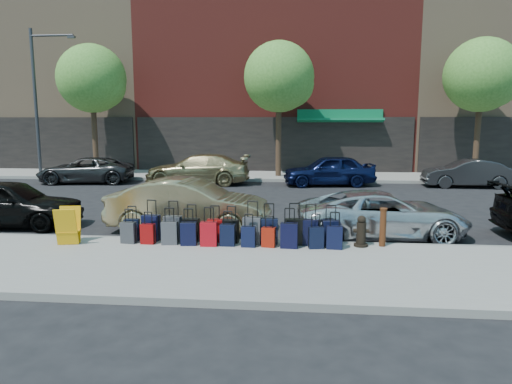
# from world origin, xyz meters

# --- Properties ---
(ground) EXTENTS (120.00, 120.00, 0.00)m
(ground) POSITION_xyz_m (0.00, 0.00, 0.00)
(ground) COLOR black
(ground) RESTS_ON ground
(sidewalk_near) EXTENTS (60.00, 4.00, 0.15)m
(sidewalk_near) POSITION_xyz_m (0.00, -6.50, 0.07)
(sidewalk_near) COLOR gray
(sidewalk_near) RESTS_ON ground
(sidewalk_far) EXTENTS (60.00, 4.00, 0.15)m
(sidewalk_far) POSITION_xyz_m (0.00, 10.00, 0.07)
(sidewalk_far) COLOR gray
(sidewalk_far) RESTS_ON ground
(curb_near) EXTENTS (60.00, 0.08, 0.15)m
(curb_near) POSITION_xyz_m (0.00, -4.48, 0.07)
(curb_near) COLOR gray
(curb_near) RESTS_ON ground
(curb_far) EXTENTS (60.00, 0.08, 0.15)m
(curb_far) POSITION_xyz_m (0.00, 7.98, 0.07)
(curb_far) COLOR gray
(curb_far) RESTS_ON ground
(building_left) EXTENTS (15.00, 12.12, 16.00)m
(building_left) POSITION_xyz_m (-16.00, 17.98, 7.98)
(building_left) COLOR #907358
(building_left) RESTS_ON ground
(building_center) EXTENTS (17.00, 12.85, 20.00)m
(building_center) POSITION_xyz_m (0.00, 17.99, 9.98)
(building_center) COLOR maroon
(building_center) RESTS_ON ground
(tree_left) EXTENTS (3.80, 3.80, 7.27)m
(tree_left) POSITION_xyz_m (-9.86, 9.50, 5.41)
(tree_left) COLOR black
(tree_left) RESTS_ON sidewalk_far
(tree_center) EXTENTS (3.80, 3.80, 7.27)m
(tree_center) POSITION_xyz_m (0.64, 9.50, 5.41)
(tree_center) COLOR black
(tree_center) RESTS_ON sidewalk_far
(tree_right) EXTENTS (3.80, 3.80, 7.27)m
(tree_right) POSITION_xyz_m (11.14, 9.50, 5.41)
(tree_right) COLOR black
(tree_right) RESTS_ON sidewalk_far
(streetlight) EXTENTS (2.59, 0.18, 8.00)m
(streetlight) POSITION_xyz_m (-12.80, 8.80, 4.66)
(streetlight) COLOR #333338
(streetlight) RESTS_ON sidewalk_far
(suitcase_front_0) EXTENTS (0.38, 0.23, 0.88)m
(suitcase_front_0) POSITION_xyz_m (-2.54, -4.81, 0.43)
(suitcase_front_0) COLOR black
(suitcase_front_0) RESTS_ON sidewalk_near
(suitcase_front_1) EXTENTS (0.47, 0.31, 1.04)m
(suitcase_front_1) POSITION_xyz_m (-2.06, -4.76, 0.47)
(suitcase_front_1) COLOR black
(suitcase_front_1) RESTS_ON sidewalk_near
(suitcase_front_2) EXTENTS (0.45, 0.29, 1.03)m
(suitcase_front_2) POSITION_xyz_m (-1.48, -4.80, 0.47)
(suitcase_front_2) COLOR #39383D
(suitcase_front_2) RESTS_ON sidewalk_near
(suitcase_front_3) EXTENTS (0.40, 0.23, 0.94)m
(suitcase_front_3) POSITION_xyz_m (-1.02, -4.75, 0.44)
(suitcase_front_3) COLOR black
(suitcase_front_3) RESTS_ON sidewalk_near
(suitcase_front_4) EXTENTS (0.40, 0.24, 0.92)m
(suitcase_front_4) POSITION_xyz_m (-0.42, -4.77, 0.44)
(suitcase_front_4) COLOR #9B0A0A
(suitcase_front_4) RESTS_ON sidewalk_near
(suitcase_front_5) EXTENTS (0.40, 0.26, 0.92)m
(suitcase_front_5) POSITION_xyz_m (-0.02, -4.77, 0.44)
(suitcase_front_5) COLOR black
(suitcase_front_5) RESTS_ON sidewalk_near
(suitcase_front_6) EXTENTS (0.46, 0.28, 1.06)m
(suitcase_front_6) POSITION_xyz_m (0.52, -4.83, 0.48)
(suitcase_front_6) COLOR #404046
(suitcase_front_6) RESTS_ON sidewalk_near
(suitcase_front_7) EXTENTS (0.44, 0.27, 1.01)m
(suitcase_front_7) POSITION_xyz_m (0.94, -4.79, 0.47)
(suitcase_front_7) COLOR black
(suitcase_front_7) RESTS_ON sidewalk_near
(suitcase_front_8) EXTENTS (0.46, 0.31, 1.03)m
(suitcase_front_8) POSITION_xyz_m (1.57, -4.84, 0.47)
(suitcase_front_8) COLOR black
(suitcase_front_8) RESTS_ON sidewalk_near
(suitcase_front_9) EXTENTS (0.46, 0.31, 1.01)m
(suitcase_front_9) POSITION_xyz_m (1.94, -4.84, 0.47)
(suitcase_front_9) COLOR black
(suitcase_front_9) RESTS_ON sidewalk_near
(suitcase_front_10) EXTENTS (0.44, 0.27, 1.00)m
(suitcase_front_10) POSITION_xyz_m (2.45, -4.84, 0.46)
(suitcase_front_10) COLOR black
(suitcase_front_10) RESTS_ON sidewalk_near
(suitcase_back_0) EXTENTS (0.37, 0.24, 0.85)m
(suitcase_back_0) POSITION_xyz_m (-2.53, -5.08, 0.42)
(suitcase_back_0) COLOR #323237
(suitcase_back_0) RESTS_ON sidewalk_near
(suitcase_back_1) EXTENTS (0.34, 0.21, 0.80)m
(suitcase_back_1) POSITION_xyz_m (-2.03, -5.09, 0.40)
(suitcase_back_1) COLOR maroon
(suitcase_back_1) RESTS_ON sidewalk_near
(suitcase_back_2) EXTENTS (0.41, 0.27, 0.91)m
(suitcase_back_2) POSITION_xyz_m (-1.49, -5.09, 0.43)
(suitcase_back_2) COLOR #3F3F44
(suitcase_back_2) RESTS_ON sidewalk_near
(suitcase_back_3) EXTENTS (0.40, 0.26, 0.90)m
(suitcase_back_3) POSITION_xyz_m (-1.01, -5.12, 0.43)
(suitcase_back_3) COLOR black
(suitcase_back_3) RESTS_ON sidewalk_near
(suitcase_back_4) EXTENTS (0.41, 0.25, 0.95)m
(suitcase_back_4) POSITION_xyz_m (-0.50, -5.14, 0.45)
(suitcase_back_4) COLOR #AC0B14
(suitcase_back_4) RESTS_ON sidewalk_near
(suitcase_back_5) EXTENTS (0.36, 0.21, 0.85)m
(suitcase_back_5) POSITION_xyz_m (-0.05, -5.09, 0.42)
(suitcase_back_5) COLOR black
(suitcase_back_5) RESTS_ON sidewalk_near
(suitcase_back_6) EXTENTS (0.34, 0.21, 0.80)m
(suitcase_back_6) POSITION_xyz_m (0.47, -5.14, 0.40)
(suitcase_back_6) COLOR black
(suitcase_back_6) RESTS_ON sidewalk_near
(suitcase_back_7) EXTENTS (0.35, 0.24, 0.77)m
(suitcase_back_7) POSITION_xyz_m (0.95, -5.10, 0.39)
(suitcase_back_7) COLOR maroon
(suitcase_back_7) RESTS_ON sidewalk_near
(suitcase_back_8) EXTENTS (0.42, 0.25, 0.96)m
(suitcase_back_8) POSITION_xyz_m (1.44, -5.14, 0.45)
(suitcase_back_8) COLOR black
(suitcase_back_8) RESTS_ON sidewalk_near
(suitcase_back_9) EXTENTS (0.38, 0.26, 0.83)m
(suitcase_back_9) POSITION_xyz_m (2.08, -5.12, 0.41)
(suitcase_back_9) COLOR black
(suitcase_back_9) RESTS_ON sidewalk_near
(suitcase_back_10) EXTENTS (0.38, 0.24, 0.88)m
(suitcase_back_10) POSITION_xyz_m (2.51, -5.12, 0.43)
(suitcase_back_10) COLOR black
(suitcase_back_10) RESTS_ON sidewalk_near
(fire_hydrant) EXTENTS (0.38, 0.34, 0.76)m
(fire_hydrant) POSITION_xyz_m (3.17, -4.83, 0.50)
(fire_hydrant) COLOR black
(fire_hydrant) RESTS_ON sidewalk_near
(bollard) EXTENTS (0.17, 0.17, 0.94)m
(bollard) POSITION_xyz_m (3.69, -4.77, 0.63)
(bollard) COLOR #38190C
(bollard) RESTS_ON sidewalk_near
(display_rack) EXTENTS (0.60, 0.65, 0.91)m
(display_rack) POSITION_xyz_m (-3.96, -5.31, 0.60)
(display_rack) COLOR orange
(display_rack) RESTS_ON sidewalk_near
(car_near_0) EXTENTS (4.34, 1.96, 1.45)m
(car_near_0) POSITION_xyz_m (-7.01, -3.08, 0.72)
(car_near_0) COLOR black
(car_near_0) RESTS_ON ground
(car_near_1) EXTENTS (4.68, 1.84, 1.51)m
(car_near_1) POSITION_xyz_m (-1.46, -3.13, 0.76)
(car_near_1) COLOR tan
(car_near_1) RESTS_ON ground
(car_near_2) EXTENTS (4.75, 2.51, 1.27)m
(car_near_2) POSITION_xyz_m (3.92, -3.29, 0.64)
(car_near_2) COLOR silver
(car_near_2) RESTS_ON ground
(car_far_0) EXTENTS (4.99, 2.73, 1.32)m
(car_far_0) POSITION_xyz_m (-9.28, 6.67, 0.66)
(car_far_0) COLOR #2E2E30
(car_far_0) RESTS_ON ground
(car_far_1) EXTENTS (5.30, 2.29, 1.52)m
(car_far_1) POSITION_xyz_m (-3.43, 6.73, 0.76)
(car_far_1) COLOR tan
(car_far_1) RESTS_ON ground
(car_far_2) EXTENTS (4.65, 2.36, 1.52)m
(car_far_2) POSITION_xyz_m (3.12, 6.81, 0.76)
(car_far_2) COLOR #0D153A
(car_far_2) RESTS_ON ground
(car_far_3) EXTENTS (4.13, 1.54, 1.35)m
(car_far_3) POSITION_xyz_m (9.71, 6.90, 0.67)
(car_far_3) COLOR #2E2E31
(car_far_3) RESTS_ON ground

